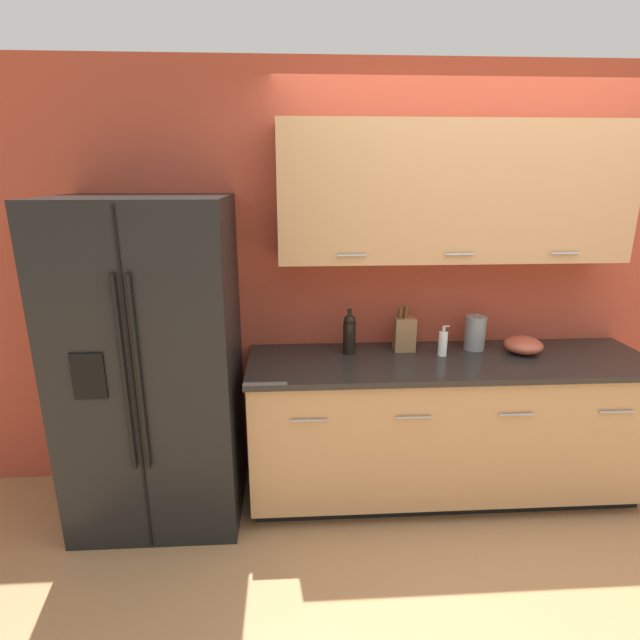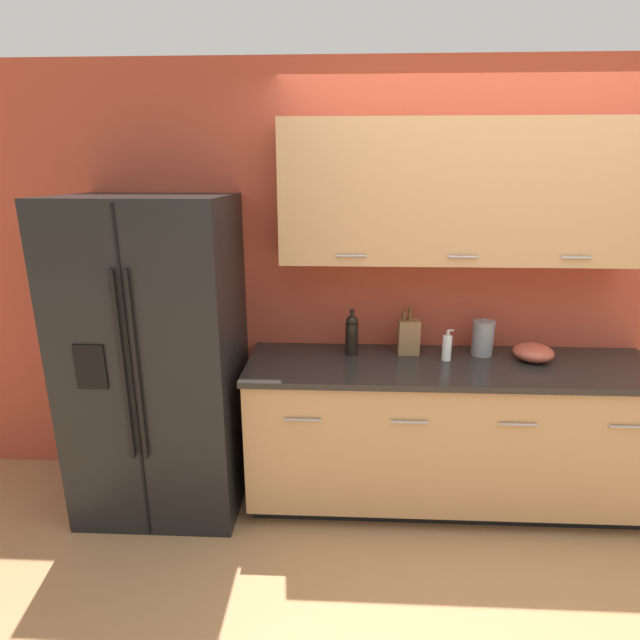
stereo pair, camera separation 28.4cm
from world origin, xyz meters
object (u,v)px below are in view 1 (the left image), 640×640
at_px(soap_dispenser, 443,343).
at_px(steel_canister, 475,333).
at_px(wine_bottle, 349,333).
at_px(mixing_bowl, 523,345).
at_px(knife_block, 404,333).
at_px(refrigerator, 153,366).

bearing_deg(soap_dispenser, steel_canister, 23.73).
distance_m(wine_bottle, soap_dispenser, 0.56).
bearing_deg(mixing_bowl, knife_block, 172.70).
relative_size(refrigerator, mixing_bowl, 8.14).
bearing_deg(mixing_bowl, wine_bottle, 176.77).
distance_m(knife_block, steel_canister, 0.44).
bearing_deg(wine_bottle, steel_canister, 2.16).
bearing_deg(soap_dispenser, mixing_bowl, 1.39).
relative_size(knife_block, steel_canister, 1.31).
xyz_separation_m(wine_bottle, mixing_bowl, (1.06, -0.06, -0.08)).
bearing_deg(refrigerator, soap_dispenser, 3.37).
distance_m(steel_canister, mixing_bowl, 0.29).
distance_m(refrigerator, knife_block, 1.49).
distance_m(soap_dispenser, steel_canister, 0.25).
bearing_deg(wine_bottle, soap_dispenser, -7.38).
bearing_deg(steel_canister, knife_block, 179.72).
relative_size(wine_bottle, mixing_bowl, 1.21).
relative_size(refrigerator, wine_bottle, 6.70).
distance_m(knife_block, mixing_bowl, 0.72).
bearing_deg(mixing_bowl, soap_dispenser, -178.61).
bearing_deg(soap_dispenser, wine_bottle, 172.62).
bearing_deg(refrigerator, knife_block, 7.84).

